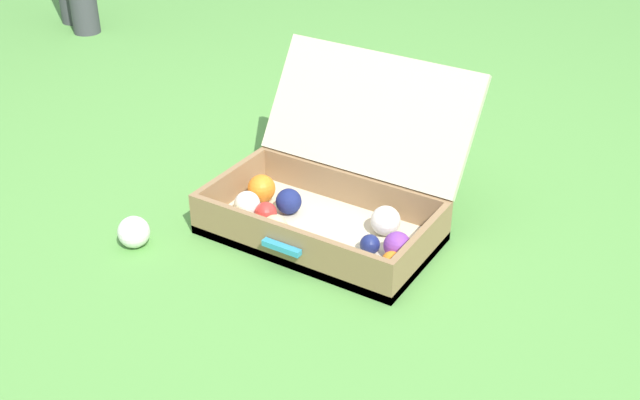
{
  "coord_description": "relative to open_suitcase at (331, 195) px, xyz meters",
  "views": [
    {
      "loc": [
        0.97,
        -1.53,
        1.2
      ],
      "look_at": [
        0.01,
        0.03,
        0.11
      ],
      "focal_mm": 45.0,
      "sensor_mm": 36.0,
      "label": 1
    }
  ],
  "objects": [
    {
      "name": "ground_plane",
      "position": [
        0.0,
        -0.1,
        -0.1
      ],
      "size": [
        16.0,
        16.0,
        0.0
      ],
      "primitive_type": "plane",
      "color": "#569342"
    },
    {
      "name": "open_suitcase",
      "position": [
        0.0,
        0.0,
        0.0
      ],
      "size": [
        0.62,
        0.56,
        0.42
      ],
      "color": "beige",
      "rests_on": "ground"
    },
    {
      "name": "stray_ball_on_grass",
      "position": [
        -0.39,
        -0.36,
        -0.05
      ],
      "size": [
        0.09,
        0.09,
        0.09
      ],
      "primitive_type": "sphere",
      "color": "white",
      "rests_on": "ground"
    }
  ]
}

